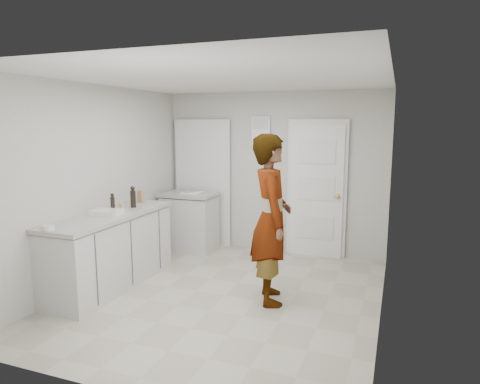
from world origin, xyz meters
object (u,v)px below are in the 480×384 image
at_px(cake_mix_box, 141,197).
at_px(oil_cruet_b, 113,203).
at_px(person, 271,219).
at_px(spice_jar, 122,207).
at_px(oil_cruet_a, 133,197).
at_px(egg_bowl, 48,228).
at_px(baking_dish, 107,212).

xyz_separation_m(cake_mix_box, oil_cruet_b, (0.03, -0.67, 0.03)).
bearing_deg(oil_cruet_b, cake_mix_box, 92.94).
xyz_separation_m(person, cake_mix_box, (-2.03, 0.49, 0.05)).
bearing_deg(oil_cruet_b, spice_jar, 77.67).
xyz_separation_m(person, spice_jar, (-1.97, -0.04, 0.02)).
xyz_separation_m(cake_mix_box, oil_cruet_a, (0.10, -0.33, 0.05)).
distance_m(person, oil_cruet_a, 1.94).
bearing_deg(egg_bowl, cake_mix_box, 89.19).
distance_m(oil_cruet_b, baking_dish, 0.18).
xyz_separation_m(spice_jar, oil_cruet_b, (-0.03, -0.14, 0.07)).
bearing_deg(cake_mix_box, oil_cruet_a, -51.34).
distance_m(person, egg_bowl, 2.36).
bearing_deg(baking_dish, cake_mix_box, 94.34).
height_order(person, oil_cruet_b, person).
bearing_deg(spice_jar, cake_mix_box, 96.96).
height_order(person, spice_jar, person).
distance_m(cake_mix_box, egg_bowl, 1.66).
bearing_deg(baking_dish, oil_cruet_b, 100.23).
height_order(oil_cruet_a, oil_cruet_b, oil_cruet_a).
relative_size(spice_jar, oil_cruet_b, 0.37).
bearing_deg(person, oil_cruet_b, 71.88).
relative_size(person, oil_cruet_b, 8.00).
bearing_deg(egg_bowl, person, 29.60).
bearing_deg(cake_mix_box, oil_cruet_b, -65.26).
height_order(oil_cruet_a, baking_dish, oil_cruet_a).
bearing_deg(egg_bowl, oil_cruet_a, 84.76).
bearing_deg(oil_cruet_a, oil_cruet_b, -100.71).
relative_size(person, cake_mix_box, 11.37).
xyz_separation_m(oil_cruet_b, egg_bowl, (-0.06, -0.99, -0.09)).
distance_m(person, baking_dish, 2.00).
xyz_separation_m(spice_jar, baking_dish, (-0.00, -0.30, -0.02)).
bearing_deg(person, oil_cruet_a, 61.92).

